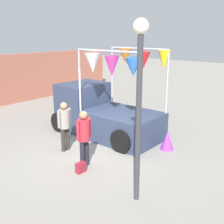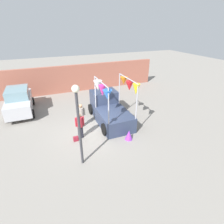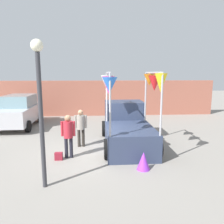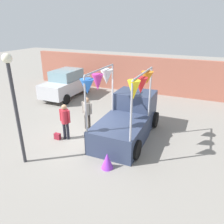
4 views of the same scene
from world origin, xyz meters
TOP-DOWN VIEW (x-y plane):
  - ground_plane at (0.00, 0.00)m, footprint 60.00×60.00m
  - vendor_truck at (1.51, 0.95)m, footprint 2.42×4.07m
  - parked_car at (-4.34, 4.56)m, footprint 1.88×4.00m
  - person_customer at (-0.86, -0.53)m, footprint 0.53×0.34m
  - person_vendor at (-0.49, 0.74)m, footprint 0.53×0.34m
  - handbag at (-1.21, -0.73)m, footprint 0.28×0.16m
  - street_lamp at (-1.27, -2.63)m, footprint 0.32×0.32m
  - brick_boundary_wall at (0.00, 7.82)m, footprint 18.00×0.36m
  - folded_kite_bundle_violet at (1.71, -1.74)m, footprint 0.62×0.62m

SIDE VIEW (x-z plane):
  - ground_plane at x=0.00m, z-range 0.00..0.00m
  - handbag at x=-1.21m, z-range 0.00..0.28m
  - folded_kite_bundle_violet at x=1.71m, z-range 0.00..0.60m
  - vendor_truck at x=1.51m, z-range -0.69..2.50m
  - parked_car at x=-4.34m, z-range 0.00..1.88m
  - person_vendor at x=-0.49m, z-range 0.16..1.78m
  - person_customer at x=-0.86m, z-range 0.17..1.80m
  - brick_boundary_wall at x=0.00m, z-range 0.00..2.60m
  - street_lamp at x=-1.27m, z-range 0.60..4.59m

